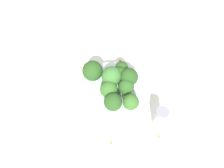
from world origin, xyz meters
The scene contains 17 objects.
ground_plane centered at (0.00, 0.00, 0.00)m, with size 3.00×3.00×0.00m, color silver.
bowl centered at (0.00, 0.00, 0.02)m, with size 0.22×0.22×0.05m, color silver.
broccoli_floret_0 centered at (0.00, -0.05, 0.08)m, with size 0.05×0.05×0.06m.
broccoli_floret_1 centered at (0.00, 0.02, 0.09)m, with size 0.06×0.06×0.07m.
broccoli_floret_2 centered at (0.04, -0.01, 0.08)m, with size 0.04×0.04×0.05m.
broccoli_floret_3 centered at (-0.01, -0.01, 0.07)m, with size 0.05×0.05×0.05m.
broccoli_floret_4 centered at (-0.05, 0.04, 0.08)m, with size 0.06×0.06×0.07m.
broccoli_floret_5 centered at (0.05, 0.02, 0.08)m, with size 0.05×0.05×0.06m.
broccoli_floret_6 centered at (0.05, -0.06, 0.08)m, with size 0.04×0.04×0.06m.
broccoli_floret_7 centered at (0.03, 0.06, 0.07)m, with size 0.04×0.04×0.05m.
broccoli_floret_8 centered at (0.03, 0.04, 0.08)m, with size 0.03×0.03×0.05m.
pepper_shaker centered at (0.12, -0.09, 0.04)m, with size 0.03×0.03×0.08m.
almond_crumb_0 centered at (0.04, 0.15, 0.00)m, with size 0.01×0.01×0.01m, color #AD7F4C.
almond_crumb_1 centered at (-0.10, 0.13, 0.00)m, with size 0.01×0.01×0.01m, color #AD7F4C.
almond_crumb_2 centered at (0.12, -0.13, 0.00)m, with size 0.01×0.01×0.01m, color tan.
almond_crumb_3 centered at (0.05, 0.11, 0.00)m, with size 0.01×0.01×0.01m, color tan.
almond_crumb_4 centered at (-0.01, -0.14, 0.00)m, with size 0.01×0.01×0.01m, color #AD7F4C.
Camera 1 is at (-0.02, -0.34, 0.57)m, focal length 35.00 mm.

